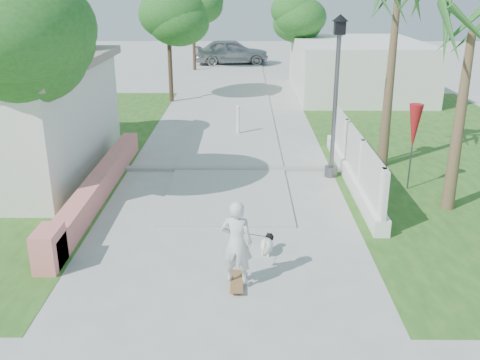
{
  "coord_description": "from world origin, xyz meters",
  "views": [
    {
      "loc": [
        0.43,
        -8.9,
        5.12
      ],
      "look_at": [
        0.34,
        2.15,
        1.1
      ],
      "focal_mm": 40.0,
      "sensor_mm": 36.0,
      "label": 1
    }
  ],
  "objects_px": {
    "street_lamp": "(336,92)",
    "parked_car": "(232,52)",
    "patio_umbrella": "(414,128)",
    "bollard": "(238,119)",
    "skateboarder": "(244,236)",
    "dog": "(267,244)"
  },
  "relations": [
    {
      "from": "street_lamp",
      "to": "parked_car",
      "type": "height_order",
      "value": "street_lamp"
    },
    {
      "from": "street_lamp",
      "to": "patio_umbrella",
      "type": "relative_size",
      "value": 1.93
    },
    {
      "from": "bollard",
      "to": "patio_umbrella",
      "type": "relative_size",
      "value": 0.47
    },
    {
      "from": "skateboarder",
      "to": "parked_car",
      "type": "relative_size",
      "value": 0.36
    },
    {
      "from": "dog",
      "to": "parked_car",
      "type": "xyz_separation_m",
      "value": [
        -1.37,
        27.81,
        0.64
      ]
    },
    {
      "from": "patio_umbrella",
      "to": "skateboarder",
      "type": "xyz_separation_m",
      "value": [
        -4.37,
        -4.4,
        -0.95
      ]
    },
    {
      "from": "patio_umbrella",
      "to": "street_lamp",
      "type": "bearing_deg",
      "value": 152.24
    },
    {
      "from": "bollard",
      "to": "parked_car",
      "type": "relative_size",
      "value": 0.22
    },
    {
      "from": "patio_umbrella",
      "to": "skateboarder",
      "type": "distance_m",
      "value": 6.27
    },
    {
      "from": "street_lamp",
      "to": "dog",
      "type": "height_order",
      "value": "street_lamp"
    },
    {
      "from": "street_lamp",
      "to": "skateboarder",
      "type": "xyz_separation_m",
      "value": [
        -2.47,
        -5.4,
        -1.69
      ]
    },
    {
      "from": "street_lamp",
      "to": "bollard",
      "type": "height_order",
      "value": "street_lamp"
    },
    {
      "from": "street_lamp",
      "to": "patio_umbrella",
      "type": "height_order",
      "value": "street_lamp"
    },
    {
      "from": "bollard",
      "to": "skateboarder",
      "type": "bearing_deg",
      "value": -88.66
    },
    {
      "from": "patio_umbrella",
      "to": "skateboarder",
      "type": "bearing_deg",
      "value": -134.79
    },
    {
      "from": "patio_umbrella",
      "to": "dog",
      "type": "height_order",
      "value": "patio_umbrella"
    },
    {
      "from": "street_lamp",
      "to": "patio_umbrella",
      "type": "xyz_separation_m",
      "value": [
        1.9,
        -1.0,
        -0.74
      ]
    },
    {
      "from": "patio_umbrella",
      "to": "parked_car",
      "type": "bearing_deg",
      "value": 102.33
    },
    {
      "from": "parked_car",
      "to": "skateboarder",
      "type": "bearing_deg",
      "value": 176.87
    },
    {
      "from": "street_lamp",
      "to": "skateboarder",
      "type": "distance_m",
      "value": 6.18
    },
    {
      "from": "street_lamp",
      "to": "bollard",
      "type": "distance_m",
      "value": 5.56
    },
    {
      "from": "parked_car",
      "to": "patio_umbrella",
      "type": "bearing_deg",
      "value": -172.61
    }
  ]
}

